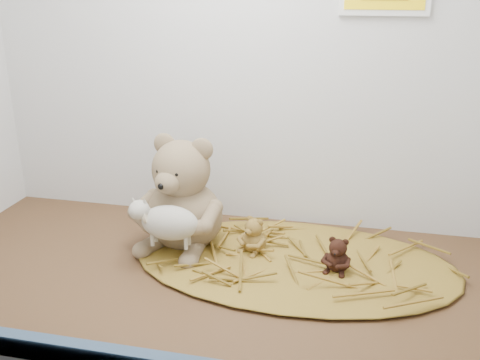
% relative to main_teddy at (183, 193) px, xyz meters
% --- Properties ---
extents(alcove_shell, '(1.20, 0.60, 0.90)m').
position_rel_main_teddy_xyz_m(alcove_shell, '(0.09, -0.03, 0.32)').
color(alcove_shell, '#422A16').
rests_on(alcove_shell, ground).
extents(straw_bed, '(0.67, 0.39, 0.01)m').
position_rel_main_teddy_xyz_m(straw_bed, '(0.25, -0.03, -0.12)').
color(straw_bed, brown).
rests_on(straw_bed, shelf_floor).
extents(main_teddy, '(0.24, 0.25, 0.25)m').
position_rel_main_teddy_xyz_m(main_teddy, '(0.00, 0.00, 0.00)').
color(main_teddy, '#917959').
rests_on(main_teddy, shelf_floor).
extents(toy_lamb, '(0.15, 0.09, 0.10)m').
position_rel_main_teddy_xyz_m(toy_lamb, '(0.00, -0.09, -0.03)').
color(toy_lamb, '#B7B2A4').
rests_on(toy_lamb, main_teddy).
extents(mini_teddy_tan, '(0.09, 0.09, 0.08)m').
position_rel_main_teddy_xyz_m(mini_teddy_tan, '(0.16, -0.01, -0.07)').
color(mini_teddy_tan, olive).
rests_on(mini_teddy_tan, straw_bed).
extents(mini_teddy_brown, '(0.07, 0.07, 0.07)m').
position_rel_main_teddy_xyz_m(mini_teddy_brown, '(0.33, -0.06, -0.08)').
color(mini_teddy_brown, black).
rests_on(mini_teddy_brown, straw_bed).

